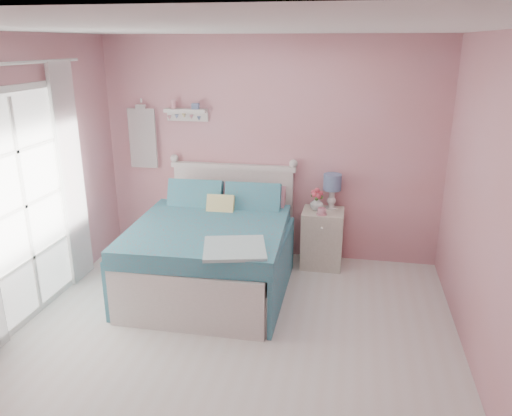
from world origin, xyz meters
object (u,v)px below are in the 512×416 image
(vase, at_px, (317,203))
(teacup, at_px, (322,211))
(table_lamp, at_px, (332,185))
(nightstand, at_px, (322,238))
(bed, at_px, (213,251))

(vase, bearing_deg, teacup, -66.25)
(table_lamp, distance_m, vase, 0.28)
(nightstand, distance_m, table_lamp, 0.64)
(nightstand, xyz_separation_m, vase, (-0.08, 0.03, 0.42))
(vase, bearing_deg, bed, -143.64)
(nightstand, relative_size, table_lamp, 1.64)
(table_lamp, distance_m, teacup, 0.36)
(nightstand, height_order, vase, vase)
(nightstand, xyz_separation_m, teacup, (-0.01, -0.14, 0.37))
(bed, relative_size, teacup, 20.03)
(nightstand, bearing_deg, vase, 162.33)
(bed, xyz_separation_m, table_lamp, (1.19, 0.84, 0.57))
(table_lamp, bearing_deg, teacup, -110.67)
(vase, relative_size, teacup, 1.62)
(vase, xyz_separation_m, teacup, (0.07, -0.16, -0.04))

